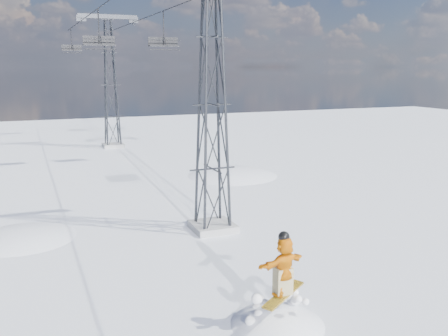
# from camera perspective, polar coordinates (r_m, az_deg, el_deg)

# --- Properties ---
(ground) EXTENTS (120.00, 120.00, 0.00)m
(ground) POSITION_cam_1_polar(r_m,az_deg,el_deg) (15.14, 7.03, -16.35)
(ground) COLOR white
(ground) RESTS_ON ground
(snow_terrain) EXTENTS (39.00, 37.00, 22.00)m
(snow_terrain) POSITION_cam_1_polar(r_m,az_deg,el_deg) (36.89, -17.47, -15.90)
(snow_terrain) COLOR white
(snow_terrain) RESTS_ON ground
(lift_tower_near) EXTENTS (5.20, 1.80, 11.43)m
(lift_tower_near) POSITION_cam_1_polar(r_m,az_deg,el_deg) (21.06, -1.37, 7.18)
(lift_tower_near) COLOR #999999
(lift_tower_near) RESTS_ON ground
(lift_tower_far) EXTENTS (5.20, 1.80, 11.43)m
(lift_tower_far) POSITION_cam_1_polar(r_m,az_deg,el_deg) (45.28, -12.83, 9.20)
(lift_tower_far) COLOR #999999
(lift_tower_far) RESTS_ON ground
(haul_cables) EXTENTS (4.46, 51.00, 0.06)m
(haul_cables) POSITION_cam_1_polar(r_m,az_deg,el_deg) (32.24, -9.08, 18.12)
(haul_cables) COLOR black
(haul_cables) RESTS_ON ground
(lift_chair_mid) EXTENTS (2.15, 0.62, 2.66)m
(lift_chair_mid) POSITION_cam_1_polar(r_m,az_deg,el_deg) (36.29, -6.91, 14.04)
(lift_chair_mid) COLOR black
(lift_chair_mid) RESTS_ON ground
(lift_chair_far) EXTENTS (2.15, 0.62, 2.66)m
(lift_chair_far) POSITION_cam_1_polar(r_m,az_deg,el_deg) (35.62, -14.06, 13.84)
(lift_chair_far) COLOR black
(lift_chair_far) RESTS_ON ground
(lift_chair_extra) EXTENTS (1.97, 0.57, 2.44)m
(lift_chair_extra) POSITION_cam_1_polar(r_m,az_deg,el_deg) (53.99, -17.00, 12.95)
(lift_chair_extra) COLOR black
(lift_chair_extra) RESTS_ON ground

